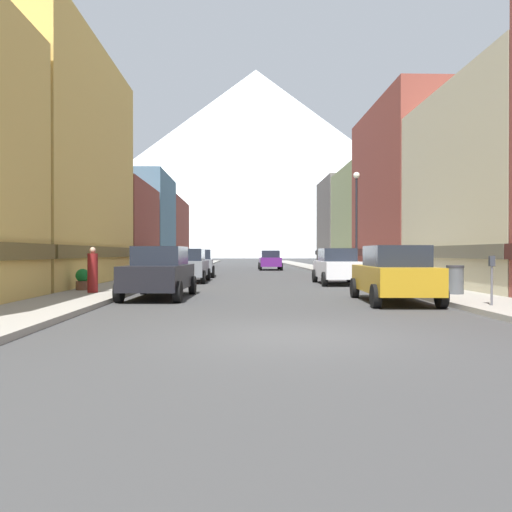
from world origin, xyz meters
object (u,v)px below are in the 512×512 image
trash_bin_right (455,280)px  potted_plant_1 (83,279)px  car_right_0 (394,274)px  car_driving_0 (270,260)px  parking_meter_near (492,273)px  streetlamp_right (356,209)px  car_left_2 (198,263)px  pedestrian_0 (145,265)px  pedestrian_1 (93,272)px  car_right_1 (338,266)px  car_left_0 (160,272)px  car_left_1 (188,265)px

trash_bin_right → potted_plant_1: trash_bin_right is taller
car_right_0 → car_driving_0: size_ratio=1.02×
parking_meter_near → potted_plant_1: size_ratio=1.66×
parking_meter_near → streetlamp_right: size_ratio=0.23×
car_left_2 → trash_bin_right: 18.89m
parking_meter_near → pedestrian_0: bearing=130.0°
parking_meter_near → streetlamp_right: streetlamp_right is taller
car_right_0 → pedestrian_1: size_ratio=2.78×
car_left_2 → car_right_1: 11.11m
car_driving_0 → pedestrian_1: bearing=-105.8°
potted_plant_1 → streetlamp_right: (12.35, 8.28, 3.44)m
car_right_1 → pedestrian_0: pedestrian_0 is taller
streetlamp_right → car_left_0: bearing=-132.2°
pedestrian_0 → streetlamp_right: streetlamp_right is taller
car_right_1 → potted_plant_1: car_right_1 is taller
pedestrian_0 → streetlamp_right: bearing=-0.3°
streetlamp_right → car_left_1: bearing=-175.5°
car_left_0 → parking_meter_near: bearing=-23.4°
car_left_2 → pedestrian_0: (-2.45, -5.37, 0.02)m
car_right_0 → pedestrian_1: bearing=166.5°
trash_bin_right → pedestrian_0: bearing=140.0°
car_right_1 → trash_bin_right: (2.55, -7.83, -0.26)m
car_right_0 → streetlamp_right: 12.44m
car_right_0 → trash_bin_right: 2.95m
parking_meter_near → pedestrian_0: size_ratio=0.80×
car_left_2 → pedestrian_1: (-2.45, -14.97, -0.01)m
parking_meter_near → pedestrian_1: pedestrian_1 is taller
car_left_1 → car_left_0: bearing=-90.0°
parking_meter_near → car_right_1: bearing=99.6°
car_left_1 → pedestrian_0: size_ratio=2.66×
car_driving_0 → car_left_2: bearing=-112.8°
pedestrian_1 → streetlamp_right: 15.33m
car_left_0 → potted_plant_1: (-3.20, 1.80, -0.35)m
car_left_2 → car_left_1: bearing=-90.0°
car_left_1 → car_left_2: same height
car_left_0 → car_left_1: (-0.00, 9.36, 0.00)m
car_left_1 → car_right_1: size_ratio=1.00×
car_left_2 → pedestrian_0: size_ratio=2.69×
parking_meter_near → trash_bin_right: 3.79m
car_right_1 → streetlamp_right: 4.37m
car_left_1 → parking_meter_near: bearing=-54.7°
car_left_1 → streetlamp_right: 9.68m
car_right_1 → pedestrian_0: bearing=164.8°
trash_bin_right → streetlamp_right: size_ratio=0.17×
car_driving_0 → streetlamp_right: (3.75, -18.28, 3.09)m
car_left_0 → parking_meter_near: car_left_0 is taller
pedestrian_1 → car_left_1: bearing=74.5°
pedestrian_1 → potted_plant_1: bearing=120.9°
pedestrian_1 → parking_meter_near: bearing=-21.3°
parking_meter_near → pedestrian_1: bearing=158.7°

